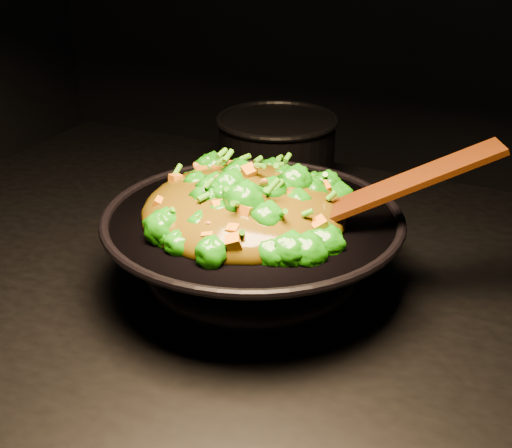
% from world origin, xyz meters
% --- Properties ---
extents(wok, '(0.44, 0.44, 0.11)m').
position_xyz_m(wok, '(0.08, -0.06, 0.95)').
color(wok, black).
rests_on(wok, stovetop).
extents(stir_fry, '(0.30, 0.30, 0.10)m').
position_xyz_m(stir_fry, '(0.07, -0.06, 1.06)').
color(stir_fry, '#197A08').
rests_on(stir_fry, wok).
extents(spatula, '(0.27, 0.18, 0.12)m').
position_xyz_m(spatula, '(0.24, -0.01, 1.06)').
color(spatula, '#3B1704').
rests_on(spatula, wok).
extents(back_pot, '(0.28, 0.28, 0.12)m').
position_xyz_m(back_pot, '(-0.06, 0.32, 0.96)').
color(back_pot, black).
rests_on(back_pot, stovetop).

